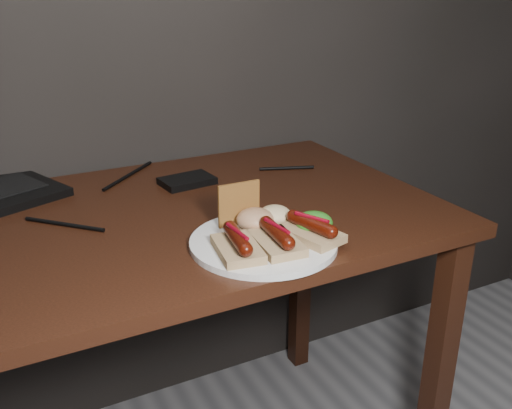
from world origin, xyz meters
name	(u,v)px	position (x,y,z in m)	size (l,w,h in m)	color
desk	(109,265)	(0.00, 1.38, 0.66)	(1.40, 0.70, 0.75)	#381A0E
hard_drive	(187,181)	(0.23, 1.53, 0.76)	(0.12, 0.08, 0.02)	black
desk_cables	(77,201)	(-0.02, 1.53, 0.75)	(1.13, 0.38, 0.01)	black
plate	(263,242)	(0.24, 1.16, 0.76)	(0.27, 0.27, 0.01)	silver
bread_sausage_left	(238,244)	(0.17, 1.13, 0.78)	(0.09, 0.12, 0.04)	tan
bread_sausage_center	(277,238)	(0.24, 1.12, 0.78)	(0.08, 0.12, 0.04)	tan
bread_sausage_right	(311,230)	(0.32, 1.12, 0.78)	(0.10, 0.13, 0.04)	tan
crispbread	(239,204)	(0.23, 1.24, 0.80)	(0.09, 0.01, 0.09)	#AC732F
salad_greens	(314,222)	(0.34, 1.14, 0.78)	(0.07, 0.07, 0.04)	#176313
salsa_mound	(255,219)	(0.25, 1.21, 0.78)	(0.07, 0.07, 0.04)	maroon
coleslaw_mound	(275,215)	(0.29, 1.21, 0.78)	(0.06, 0.06, 0.04)	beige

